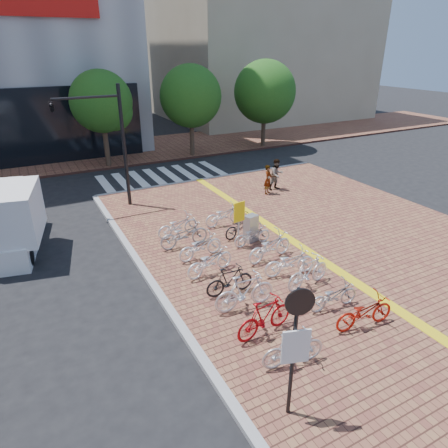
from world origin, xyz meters
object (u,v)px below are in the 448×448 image
bike_15 (224,215)px  bike_0 (293,349)px  bike_8 (364,312)px  utility_box (251,228)px  bike_3 (230,280)px  bike_6 (184,234)px  pedestrian_a (268,179)px  notice_sign (296,339)px  bike_7 (178,225)px  bike_10 (308,272)px  bike_13 (252,235)px  bike_12 (270,246)px  bike_14 (242,226)px  traffic_light_pole (92,126)px  box_truck (5,220)px  bike_2 (245,292)px  yellow_sign (239,216)px  bike_4 (210,261)px  pedestrian_b (277,174)px  bike_5 (200,246)px  bike_9 (334,296)px  bike_11 (290,262)px  bike_1 (265,317)px

bike_15 → bike_0: bearing=161.4°
bike_8 → utility_box: size_ratio=1.65×
bike_0 → bike_3: (0.11, 3.44, -0.01)m
bike_6 → pedestrian_a: 7.24m
bike_3 → pedestrian_a: size_ratio=1.03×
notice_sign → bike_7: bearing=82.9°
bike_10 → bike_13: (-0.03, 3.40, -0.12)m
bike_6 → pedestrian_a: pedestrian_a is taller
bike_7 → bike_10: size_ratio=1.00×
bike_12 → bike_14: bike_12 is taller
traffic_light_pole → box_truck: (-4.07, -2.26, -2.81)m
bike_2 → yellow_sign: bearing=-23.7°
bike_4 → bike_0: bearing=167.5°
pedestrian_b → traffic_light_pole: 9.65m
bike_3 → bike_12: size_ratio=0.81×
pedestrian_b → bike_5: bearing=-148.0°
bike_12 → pedestrian_b: size_ratio=1.18×
bike_9 → traffic_light_pole: bearing=25.7°
bike_5 → bike_8: (2.36, -5.74, 0.01)m
bike_4 → bike_15: (2.32, 3.38, -0.02)m
bike_4 → bike_6: 2.30m
bike_10 → notice_sign: (-3.48, -3.76, 1.46)m
bike_3 → bike_11: bike_11 is taller
bike_1 → bike_10: 2.85m
bike_1 → pedestrian_b: bearing=-43.4°
pedestrian_b → utility_box: (-4.53, -4.78, -0.28)m
bike_10 → pedestrian_a: size_ratio=1.17×
bike_9 → bike_11: bike_11 is taller
bike_3 → bike_10: 2.58m
bike_10 → yellow_sign: bearing=-0.1°
bike_9 → pedestrian_b: size_ratio=0.98×
traffic_light_pole → yellow_sign: bearing=-58.8°
bike_1 → bike_2: bearing=-12.5°
bike_5 → utility_box: size_ratio=1.62×
utility_box → bike_4: bearing=-149.6°
bike_0 → bike_12: bearing=-18.0°
bike_4 → traffic_light_pole: bearing=2.6°
box_truck → bike_0: bearing=-60.2°
bike_12 → box_truck: (-8.40, 5.63, 0.59)m
bike_6 → bike_13: (2.42, -1.11, -0.09)m
bike_10 → box_truck: size_ratio=0.37×
bike_1 → bike_6: size_ratio=0.94×
bike_5 → pedestrian_a: 7.72m
bike_5 → pedestrian_a: pedestrian_a is taller
bike_3 → bike_7: bearing=1.3°
bike_7 → bike_13: 3.10m
notice_sign → bike_0: bearing=50.9°
bike_5 → bike_11: (2.19, -2.51, 0.01)m
bike_14 → bike_15: bike_15 is taller
bike_5 → box_truck: 7.60m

